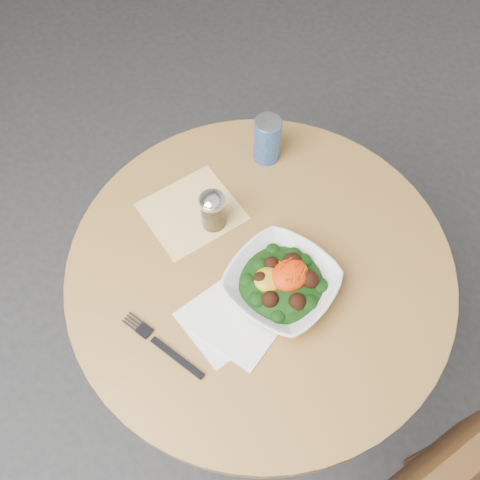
% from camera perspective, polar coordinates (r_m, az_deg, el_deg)
% --- Properties ---
extents(ground, '(6.00, 6.00, 0.00)m').
position_cam_1_polar(ground, '(1.93, 1.44, -12.98)').
color(ground, '#2E2E31').
rests_on(ground, ground).
extents(table, '(0.90, 0.90, 0.75)m').
position_cam_1_polar(table, '(1.41, 1.93, -6.38)').
color(table, black).
rests_on(table, ground).
extents(cloth_napkin, '(0.23, 0.21, 0.00)m').
position_cam_1_polar(cloth_napkin, '(1.31, -5.15, 3.05)').
color(cloth_napkin, orange).
rests_on(cloth_napkin, table).
extents(paper_napkins, '(0.21, 0.21, 0.00)m').
position_cam_1_polar(paper_napkins, '(1.18, -0.83, -8.65)').
color(paper_napkins, white).
rests_on(paper_napkins, table).
extents(salad_bowl, '(0.29, 0.29, 0.09)m').
position_cam_1_polar(salad_bowl, '(1.18, 4.45, -4.59)').
color(salad_bowl, white).
rests_on(salad_bowl, table).
extents(fork, '(0.08, 0.22, 0.00)m').
position_cam_1_polar(fork, '(1.17, -8.50, -10.92)').
color(fork, black).
rests_on(fork, table).
extents(spice_shaker, '(0.06, 0.06, 0.11)m').
position_cam_1_polar(spice_shaker, '(1.25, -2.92, 3.16)').
color(spice_shaker, silver).
rests_on(spice_shaker, table).
extents(beverage_can, '(0.07, 0.07, 0.13)m').
position_cam_1_polar(beverage_can, '(1.36, 2.93, 10.65)').
color(beverage_can, navy).
rests_on(beverage_can, table).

